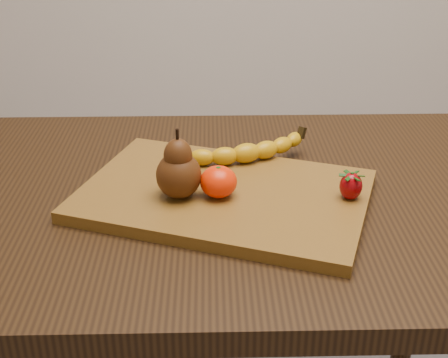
{
  "coord_description": "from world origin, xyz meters",
  "views": [
    {
      "loc": [
        -0.04,
        -0.92,
        1.25
      ],
      "look_at": [
        -0.02,
        -0.03,
        0.8
      ],
      "focal_mm": 50.0,
      "sensor_mm": 36.0,
      "label": 1
    }
  ],
  "objects_px": {
    "table": "(232,241)",
    "mandarin": "(218,182)",
    "cutting_board": "(224,196)",
    "pear": "(178,164)"
  },
  "relations": [
    {
      "from": "table",
      "to": "mandarin",
      "type": "height_order",
      "value": "mandarin"
    },
    {
      "from": "cutting_board",
      "to": "pear",
      "type": "bearing_deg",
      "value": -147.66
    },
    {
      "from": "pear",
      "to": "table",
      "type": "bearing_deg",
      "value": 29.99
    },
    {
      "from": "table",
      "to": "mandarin",
      "type": "bearing_deg",
      "value": -114.98
    },
    {
      "from": "mandarin",
      "to": "cutting_board",
      "type": "bearing_deg",
      "value": 64.03
    },
    {
      "from": "cutting_board",
      "to": "pear",
      "type": "relative_size",
      "value": 4.05
    },
    {
      "from": "table",
      "to": "mandarin",
      "type": "xyz_separation_m",
      "value": [
        -0.02,
        -0.05,
        0.14
      ]
    },
    {
      "from": "table",
      "to": "cutting_board",
      "type": "distance_m",
      "value": 0.11
    },
    {
      "from": "cutting_board",
      "to": "mandarin",
      "type": "xyz_separation_m",
      "value": [
        -0.01,
        -0.02,
        0.03
      ]
    },
    {
      "from": "table",
      "to": "cutting_board",
      "type": "bearing_deg",
      "value": -114.43
    }
  ]
}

